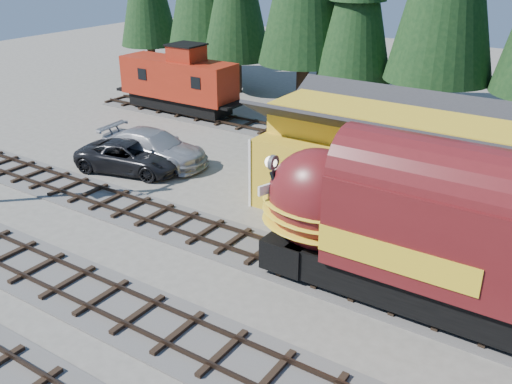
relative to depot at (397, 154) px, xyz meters
The scene contains 7 objects.
ground 10.91m from the depot, 89.99° to the right, with size 120.00×120.00×0.00m, color #6B665B.
track_spur 12.83m from the depot, 143.13° to the left, with size 32.00×3.20×0.33m.
depot is the anchor object (origin of this frame).
locomotive 8.55m from the depot, 49.52° to the right, with size 17.25×3.43×4.69m.
caboose 20.78m from the depot, 158.83° to the left, with size 9.08×2.63×4.72m.
pickup_truck_a 14.55m from the depot, 168.62° to the right, with size 2.79×6.04×1.68m, color black.
pickup_truck_b 14.01m from the depot, behind, with size 2.69×6.62×1.92m, color #9EA0A6.
Camera 1 is at (8.05, -13.18, 11.86)m, focal length 40.00 mm.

